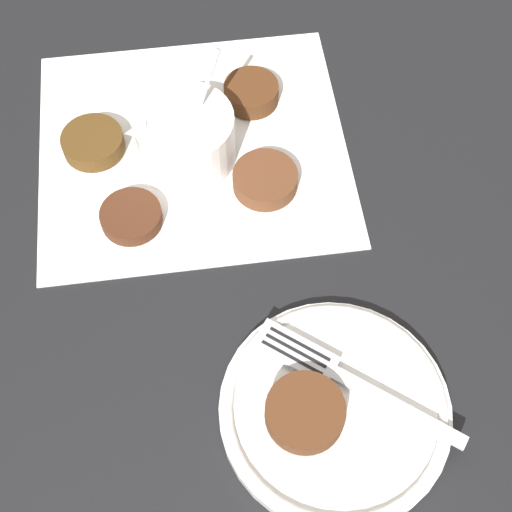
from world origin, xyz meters
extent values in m
plane|color=black|center=(0.00, 0.00, 0.00)|extent=(4.00, 4.00, 0.00)
cube|color=white|center=(-0.02, 0.02, 0.00)|extent=(0.34, 0.32, 0.00)
cylinder|color=white|center=(-0.01, 0.03, 0.03)|extent=(0.10, 0.10, 0.06)
cylinder|color=#B23D23|center=(-0.01, 0.03, 0.02)|extent=(0.08, 0.08, 0.03)
cone|color=white|center=(0.03, 0.03, 0.05)|extent=(0.02, 0.02, 0.02)
cylinder|color=silver|center=(-0.04, 0.01, 0.07)|extent=(0.05, 0.04, 0.10)
cylinder|color=#4D3315|center=(0.08, 0.00, 0.01)|extent=(0.06, 0.06, 0.02)
cylinder|color=#4D2B15|center=(-0.09, -0.03, 0.01)|extent=(0.06, 0.06, 0.02)
cylinder|color=brown|center=(-0.08, 0.08, 0.01)|extent=(0.07, 0.07, 0.02)
cylinder|color=#472616|center=(0.05, 0.10, 0.01)|extent=(0.06, 0.06, 0.01)
cylinder|color=white|center=(-0.09, 0.32, 0.01)|extent=(0.20, 0.20, 0.02)
torus|color=white|center=(-0.09, 0.32, 0.02)|extent=(0.19, 0.19, 0.01)
cylinder|color=#512D19|center=(-0.06, 0.33, 0.03)|extent=(0.07, 0.07, 0.02)
cube|color=silver|center=(-0.14, 0.34, 0.02)|extent=(0.10, 0.09, 0.00)
cube|color=silver|center=(-0.07, 0.27, 0.02)|extent=(0.07, 0.07, 0.00)
cube|color=black|center=(-0.08, 0.27, 0.03)|extent=(0.05, 0.04, 0.00)
cube|color=black|center=(-0.07, 0.27, 0.03)|extent=(0.05, 0.04, 0.00)
cube|color=black|center=(-0.07, 0.28, 0.03)|extent=(0.05, 0.04, 0.00)
camera|label=1|loc=(0.01, 0.49, 0.60)|focal=50.00mm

